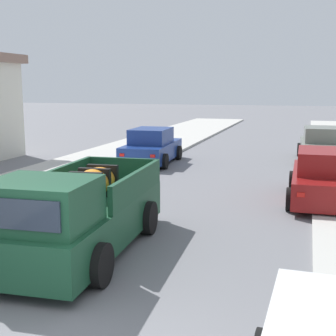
# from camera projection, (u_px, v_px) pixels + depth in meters

# --- Properties ---
(sidewalk_left) EXTENTS (4.72, 60.00, 0.12)m
(sidewalk_left) POSITION_uv_depth(u_px,v_px,m) (81.00, 170.00, 18.42)
(sidewalk_left) COLOR beige
(sidewalk_left) RESTS_ON ground
(curb_left) EXTENTS (0.16, 60.00, 0.10)m
(curb_left) POSITION_uv_depth(u_px,v_px,m) (103.00, 172.00, 18.15)
(curb_left) COLOR silver
(curb_left) RESTS_ON ground
(pickup_truck) EXTENTS (2.40, 5.30, 1.80)m
(pickup_truck) POSITION_uv_depth(u_px,v_px,m) (78.00, 215.00, 9.29)
(pickup_truck) COLOR #19472D
(pickup_truck) RESTS_ON ground
(car_right_near) EXTENTS (2.18, 4.33, 1.54)m
(car_right_near) POSITION_uv_depth(u_px,v_px,m) (152.00, 147.00, 20.39)
(car_right_near) COLOR navy
(car_right_near) RESTS_ON ground
(car_right_mid) EXTENTS (2.06, 4.27, 1.54)m
(car_right_mid) POSITION_uv_depth(u_px,v_px,m) (324.00, 178.00, 13.53)
(car_right_mid) COLOR maroon
(car_right_mid) RESTS_ON ground
(car_left_far) EXTENTS (2.16, 4.32, 1.54)m
(car_left_far) POSITION_uv_depth(u_px,v_px,m) (322.00, 145.00, 21.00)
(car_left_far) COLOR slate
(car_left_far) RESTS_ON ground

